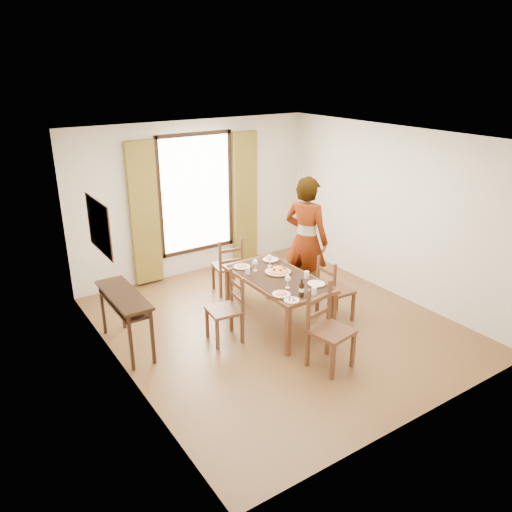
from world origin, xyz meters
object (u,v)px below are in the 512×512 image
man (306,240)px  pasta_platter (278,269)px  dining_table (278,281)px  console_table (124,302)px

man → pasta_platter: size_ratio=5.04×
dining_table → pasta_platter: bearing=53.7°
dining_table → pasta_platter: size_ratio=4.14×
dining_table → man: man is taller
console_table → dining_table: (2.05, -0.57, 0.00)m
console_table → pasta_platter: bearing=-12.3°
man → console_table: bearing=64.4°
console_table → man: bearing=-2.7°
dining_table → man: bearing=27.1°
console_table → man: size_ratio=0.60×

